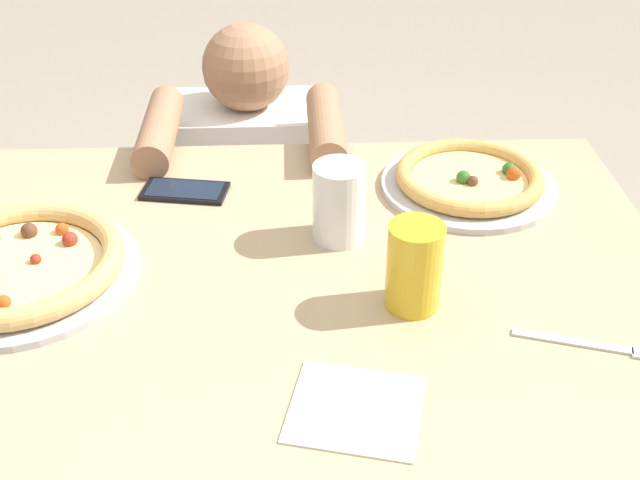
# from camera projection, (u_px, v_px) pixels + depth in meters

# --- Properties ---
(dining_table) EXTENTS (1.27, 0.86, 0.75)m
(dining_table) POSITION_uv_depth(u_px,v_px,m) (272.00, 327.00, 1.29)
(dining_table) COLOR tan
(dining_table) RESTS_ON ground
(pizza_near) EXTENTS (0.36, 0.36, 0.05)m
(pizza_near) POSITION_uv_depth(u_px,v_px,m) (19.00, 266.00, 1.21)
(pizza_near) COLOR #B7B7BC
(pizza_near) RESTS_ON dining_table
(pizza_far) EXTENTS (0.31, 0.31, 0.04)m
(pizza_far) POSITION_uv_depth(u_px,v_px,m) (469.00, 180.00, 1.44)
(pizza_far) COLOR #B7B7BC
(pizza_far) RESTS_ON dining_table
(drink_cup_colored) EXTENTS (0.08, 0.08, 0.13)m
(drink_cup_colored) POSITION_uv_depth(u_px,v_px,m) (414.00, 267.00, 1.13)
(drink_cup_colored) COLOR gold
(drink_cup_colored) RESTS_ON dining_table
(water_cup_clear) EXTENTS (0.09, 0.09, 0.13)m
(water_cup_clear) POSITION_uv_depth(u_px,v_px,m) (339.00, 202.00, 1.28)
(water_cup_clear) COLOR silver
(water_cup_clear) RESTS_ON dining_table
(paper_napkin) EXTENTS (0.19, 0.18, 0.00)m
(paper_napkin) POSITION_uv_depth(u_px,v_px,m) (355.00, 409.00, 0.99)
(paper_napkin) COLOR white
(paper_napkin) RESTS_ON dining_table
(fork) EXTENTS (0.20, 0.08, 0.00)m
(fork) POSITION_uv_depth(u_px,v_px,m) (596.00, 346.00, 1.09)
(fork) COLOR silver
(fork) RESTS_ON dining_table
(cell_phone) EXTENTS (0.16, 0.10, 0.01)m
(cell_phone) POSITION_uv_depth(u_px,v_px,m) (185.00, 191.00, 1.43)
(cell_phone) COLOR black
(cell_phone) RESTS_ON dining_table
(diner_seated) EXTENTS (0.40, 0.52, 0.92)m
(diner_seated) POSITION_uv_depth(u_px,v_px,m) (254.00, 224.00, 1.96)
(diner_seated) COLOR #333847
(diner_seated) RESTS_ON ground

